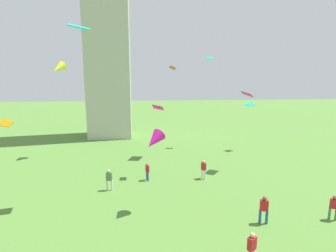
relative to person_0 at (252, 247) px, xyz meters
name	(u,v)px	position (x,y,z in m)	size (l,w,h in m)	color
person_0	(252,247)	(0.00, 0.00, 0.00)	(0.50, 0.43, 1.66)	silver
person_1	(147,171)	(-4.43, 10.99, -0.03)	(0.33, 0.48, 1.59)	#235693
person_2	(264,208)	(2.32, 3.25, 0.07)	(0.53, 0.39, 1.77)	#235693
person_3	(204,168)	(0.58, 10.73, 0.05)	(0.38, 0.52, 1.74)	silver
person_4	(109,178)	(-7.54, 9.29, 0.05)	(0.54, 0.30, 1.75)	silver
person_5	(334,206)	(6.85, 3.09, -0.02)	(0.48, 0.41, 1.62)	#51754C
kite_flying_0	(158,108)	(-2.85, 18.04, 4.82)	(1.47, 1.92, 0.82)	#EE0EAA
kite_flying_1	(79,27)	(-8.84, 7.57, 11.13)	(1.45, 1.15, 0.53)	#19DEC4
kite_flying_2	(58,68)	(-13.77, 19.57, 9.16)	(1.87, 2.08, 1.64)	yellow
kite_flying_3	(154,140)	(-4.16, 5.56, 3.93)	(1.73, 1.71, 1.41)	#CB1699
kite_flying_4	(247,94)	(5.25, 12.79, 6.50)	(1.51, 1.64, 0.62)	#EC1C88
kite_flying_5	(210,58)	(4.30, 22.43, 10.75)	(1.00, 0.74, 0.37)	#0EBB90
kite_flying_6	(250,105)	(8.87, 19.82, 4.89)	(1.27, 1.03, 0.43)	#06B9AA
kite_flying_7	(173,68)	(-2.02, 12.33, 8.88)	(0.58, 0.82, 0.37)	#BE5C11
kite_flying_8	(6,123)	(-16.57, 12.94, 4.12)	(1.22, 0.79, 0.66)	#BF7D0A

